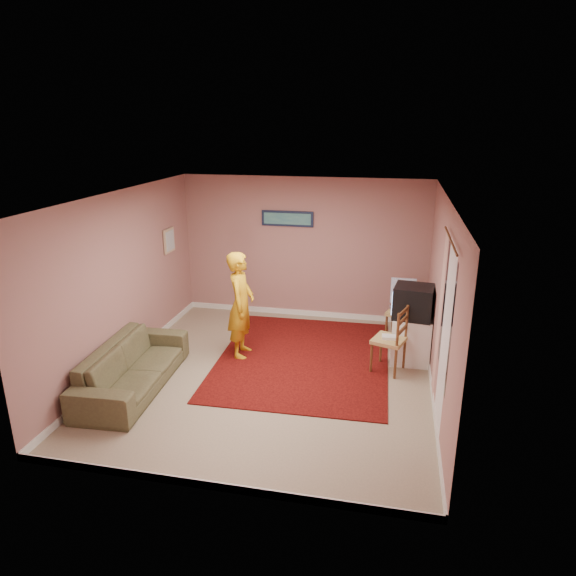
% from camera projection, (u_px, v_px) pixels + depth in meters
% --- Properties ---
extents(ground, '(5.00, 5.00, 0.00)m').
position_uv_depth(ground, '(272.00, 375.00, 7.47)').
color(ground, gray).
rests_on(ground, ground).
extents(wall_back, '(4.50, 0.02, 2.60)m').
position_uv_depth(wall_back, '(304.00, 249.00, 9.39)').
color(wall_back, '#9F6868').
rests_on(wall_back, ground).
extents(wall_front, '(4.50, 0.02, 2.60)m').
position_uv_depth(wall_front, '(208.00, 374.00, 4.74)').
color(wall_front, '#9F6868').
rests_on(wall_front, ground).
extents(wall_left, '(0.02, 5.00, 2.60)m').
position_uv_depth(wall_left, '(122.00, 281.00, 7.50)').
color(wall_left, '#9F6868').
rests_on(wall_left, ground).
extents(wall_right, '(0.02, 5.00, 2.60)m').
position_uv_depth(wall_right, '(441.00, 302.00, 6.62)').
color(wall_right, '#9F6868').
rests_on(wall_right, ground).
extents(ceiling, '(4.50, 5.00, 0.02)m').
position_uv_depth(ceiling, '(271.00, 196.00, 6.66)').
color(ceiling, white).
rests_on(ceiling, wall_back).
extents(baseboard_back, '(4.50, 0.02, 0.10)m').
position_uv_depth(baseboard_back, '(303.00, 313.00, 9.77)').
color(baseboard_back, silver).
rests_on(baseboard_back, ground).
extents(baseboard_front, '(4.50, 0.02, 0.10)m').
position_uv_depth(baseboard_front, '(214.00, 486.00, 5.13)').
color(baseboard_front, silver).
rests_on(baseboard_front, ground).
extents(baseboard_left, '(0.02, 5.00, 0.10)m').
position_uv_depth(baseboard_left, '(131.00, 358.00, 7.89)').
color(baseboard_left, silver).
rests_on(baseboard_left, ground).
extents(baseboard_right, '(0.02, 5.00, 0.10)m').
position_uv_depth(baseboard_right, '(432.00, 388.00, 7.01)').
color(baseboard_right, silver).
rests_on(baseboard_right, ground).
extents(window, '(0.01, 1.10, 1.50)m').
position_uv_depth(window, '(447.00, 316.00, 5.74)').
color(window, black).
rests_on(window, wall_right).
extents(curtain_sheer, '(0.01, 0.75, 2.10)m').
position_uv_depth(curtain_sheer, '(445.00, 338.00, 5.66)').
color(curtain_sheer, white).
rests_on(curtain_sheer, wall_right).
extents(curtain_floral, '(0.01, 0.35, 2.10)m').
position_uv_depth(curtain_floral, '(439.00, 315.00, 6.32)').
color(curtain_floral, beige).
rests_on(curtain_floral, wall_right).
extents(curtain_rod, '(0.02, 1.40, 0.02)m').
position_uv_depth(curtain_rod, '(451.00, 240.00, 5.48)').
color(curtain_rod, brown).
rests_on(curtain_rod, wall_right).
extents(picture_back, '(0.95, 0.04, 0.28)m').
position_uv_depth(picture_back, '(287.00, 219.00, 9.24)').
color(picture_back, '#131C36').
rests_on(picture_back, wall_back).
extents(picture_left, '(0.04, 0.38, 0.42)m').
position_uv_depth(picture_left, '(169.00, 240.00, 8.91)').
color(picture_left, tan).
rests_on(picture_left, wall_left).
extents(area_rug, '(2.67, 3.29, 0.02)m').
position_uv_depth(area_rug, '(303.00, 358.00, 7.99)').
color(area_rug, black).
rests_on(area_rug, ground).
extents(tv_cabinet, '(0.57, 0.52, 0.73)m').
position_uv_depth(tv_cabinet, '(410.00, 339.00, 7.80)').
color(tv_cabinet, white).
rests_on(tv_cabinet, ground).
extents(crt_tv, '(0.63, 0.58, 0.49)m').
position_uv_depth(crt_tv, '(413.00, 302.00, 7.62)').
color(crt_tv, black).
rests_on(crt_tv, tv_cabinet).
extents(chair_a, '(0.56, 0.54, 0.55)m').
position_uv_depth(chair_a, '(402.00, 306.00, 8.49)').
color(chair_a, tan).
rests_on(chair_a, ground).
extents(dvd_player, '(0.43, 0.35, 0.06)m').
position_uv_depth(dvd_player, '(402.00, 310.00, 8.52)').
color(dvd_player, '#A5A4A9').
rests_on(dvd_player, chair_a).
extents(blue_throw, '(0.41, 0.05, 0.43)m').
position_uv_depth(blue_throw, '(403.00, 291.00, 8.61)').
color(blue_throw, '#8CAFE5').
rests_on(blue_throw, chair_a).
extents(chair_b, '(0.55, 0.57, 0.54)m').
position_uv_depth(chair_b, '(389.00, 332.00, 7.44)').
color(chair_b, tan).
rests_on(chair_b, ground).
extents(game_console, '(0.21, 0.16, 0.04)m').
position_uv_depth(game_console, '(389.00, 337.00, 7.46)').
color(game_console, white).
rests_on(game_console, chair_b).
extents(sofa, '(0.96, 2.20, 0.63)m').
position_uv_depth(sofa, '(133.00, 366.00, 7.05)').
color(sofa, brown).
rests_on(sofa, ground).
extents(person, '(0.44, 0.63, 1.67)m').
position_uv_depth(person, '(241.00, 305.00, 7.88)').
color(person, gold).
rests_on(person, ground).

